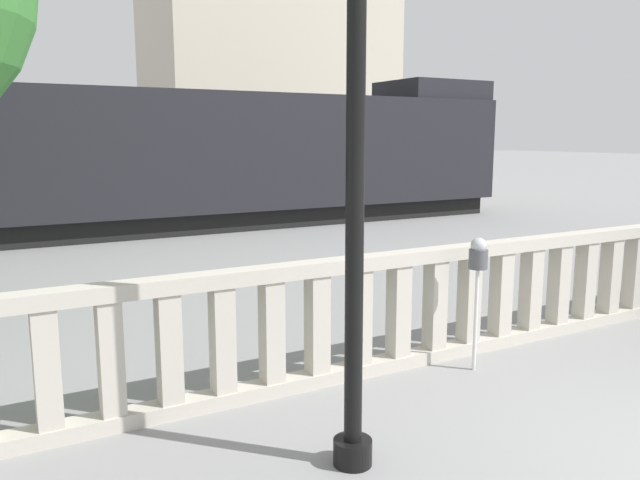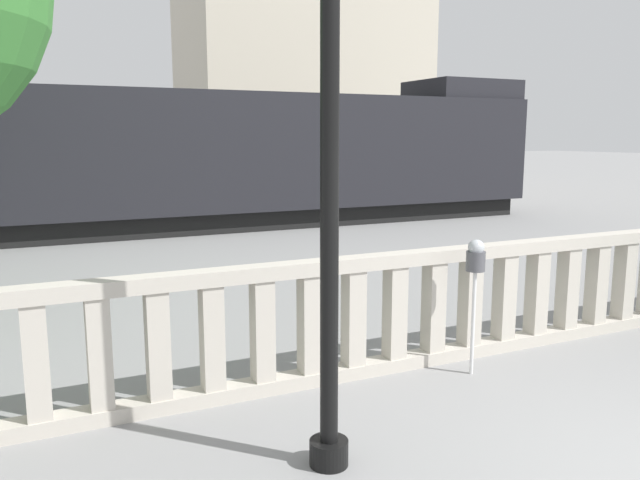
# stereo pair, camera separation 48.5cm
# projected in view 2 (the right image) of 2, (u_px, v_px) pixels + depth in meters

# --- Properties ---
(balustrade) EXTENTS (12.06, 0.24, 1.29)m
(balustrade) POSITION_uv_depth(u_px,v_px,m) (452.00, 304.00, 7.00)
(balustrade) COLOR #BCB5A8
(balustrade) RESTS_ON ground
(lamppost) EXTENTS (0.41, 0.41, 5.27)m
(lamppost) POSITION_uv_depth(u_px,v_px,m) (330.00, 23.00, 4.28)
(lamppost) COLOR black
(lamppost) RESTS_ON ground
(parking_meter) EXTENTS (0.20, 0.20, 1.46)m
(parking_meter) POSITION_uv_depth(u_px,v_px,m) (475.00, 264.00, 6.47)
(parking_meter) COLOR silver
(parking_meter) RESTS_ON ground
(train_near) EXTENTS (22.77, 2.76, 4.24)m
(train_near) POSITION_uv_depth(u_px,v_px,m) (157.00, 159.00, 16.22)
(train_near) COLOR black
(train_near) RESTS_ON ground
(building_block) EXTENTS (11.08, 6.46, 11.61)m
(building_block) POSITION_uv_depth(u_px,v_px,m) (302.00, 67.00, 29.95)
(building_block) COLOR beige
(building_block) RESTS_ON ground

